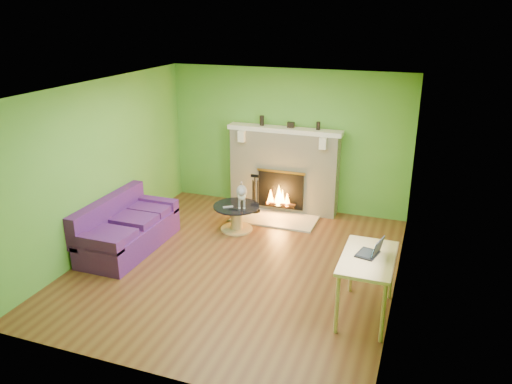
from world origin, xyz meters
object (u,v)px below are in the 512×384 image
Objects in this scene: sofa at (126,230)px; desk at (368,264)px; cat at (242,194)px; coffee_table at (236,216)px.

sofa reaches higher than desk.
coffee_table is at bearing -169.12° from cat.
coffee_table is at bearing 143.31° from desk.
cat is at bearing 141.63° from desk.
cat reaches higher than desk.
coffee_table is 0.40m from cat.
sofa is 1.66× the size of desk.
coffee_table is at bearing 41.65° from sofa.
sofa is 1.97m from cat.
sofa is 1.84m from coffee_table.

